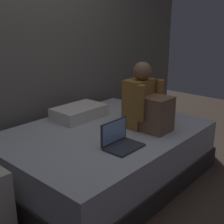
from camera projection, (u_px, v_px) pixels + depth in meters
ground_plane at (113, 196)px, 2.71m from camera, size 8.00×8.00×0.00m
wall_back at (27, 40)px, 3.06m from camera, size 5.60×0.10×2.70m
bed at (104, 154)px, 2.97m from camera, size 2.00×1.50×0.52m
person_sitting at (146, 104)px, 2.86m from camera, size 0.39×0.44×0.66m
laptop at (120, 141)px, 2.49m from camera, size 0.32×0.23×0.22m
pillow at (79, 112)px, 3.22m from camera, size 0.56×0.36×0.13m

